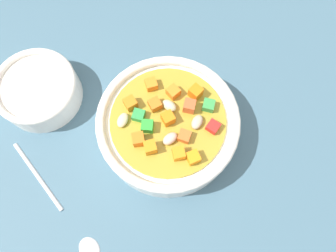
# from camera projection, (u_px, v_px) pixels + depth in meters

# --- Properties ---
(ground_plane) EXTENTS (1.40, 1.40, 0.02)m
(ground_plane) POSITION_uv_depth(u_px,v_px,m) (168.00, 134.00, 0.47)
(ground_plane) COLOR #42667A
(soup_bowl_main) EXTENTS (0.19, 0.19, 0.07)m
(soup_bowl_main) POSITION_uv_depth(u_px,v_px,m) (168.00, 125.00, 0.43)
(soup_bowl_main) COLOR white
(soup_bowl_main) RESTS_ON ground_plane
(spoon) EXTENTS (0.11, 0.19, 0.01)m
(spoon) POSITION_uv_depth(u_px,v_px,m) (66.00, 217.00, 0.42)
(spoon) COLOR silver
(spoon) RESTS_ON ground_plane
(side_bowl_small) EXTENTS (0.12, 0.12, 0.04)m
(side_bowl_small) POSITION_uv_depth(u_px,v_px,m) (38.00, 90.00, 0.45)
(side_bowl_small) COLOR white
(side_bowl_small) RESTS_ON ground_plane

